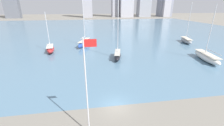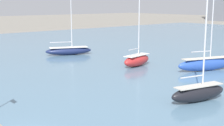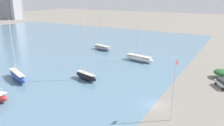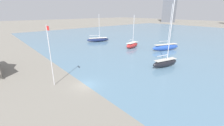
% 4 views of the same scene
% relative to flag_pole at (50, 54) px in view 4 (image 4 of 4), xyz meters
% --- Properties ---
extents(ground_plane, '(500.00, 500.00, 0.00)m').
position_rel_flag_pole_xyz_m(ground_plane, '(3.77, 4.36, -5.86)').
color(ground_plane, gray).
extents(harbor_water, '(180.00, 140.00, 0.00)m').
position_rel_flag_pole_xyz_m(harbor_water, '(3.77, 74.36, -5.86)').
color(harbor_water, slate).
rests_on(harbor_water, ground_plane).
extents(flag_pole, '(1.24, 0.14, 10.76)m').
position_rel_flag_pole_xyz_m(flag_pole, '(0.00, 0.00, 0.00)').
color(flag_pole, silver).
rests_on(flag_pole, ground_plane).
extents(sailboat_black, '(3.30, 7.70, 15.63)m').
position_rel_flag_pole_xyz_m(sailboat_black, '(7.71, 24.10, -4.75)').
color(sailboat_black, black).
rests_on(sailboat_black, harbor_water).
extents(sailboat_blue, '(5.18, 10.54, 15.16)m').
position_rel_flag_pole_xyz_m(sailboat_blue, '(-1.21, 39.06, -4.68)').
color(sailboat_blue, '#284CA8').
rests_on(sailboat_blue, harbor_water).
extents(sailboat_navy, '(6.21, 10.09, 11.71)m').
position_rel_flag_pole_xyz_m(sailboat_navy, '(-29.66, 30.48, -4.95)').
color(sailboat_navy, '#19234C').
rests_on(sailboat_navy, harbor_water).
extents(sailboat_red, '(3.44, 7.11, 11.66)m').
position_rel_flag_pole_xyz_m(sailboat_red, '(-11.27, 33.02, -4.76)').
color(sailboat_red, '#B72828').
rests_on(sailboat_red, harbor_water).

